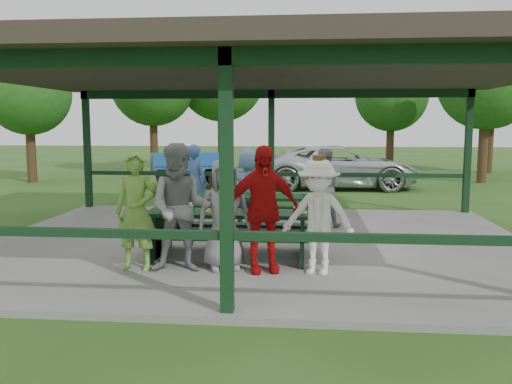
# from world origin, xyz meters

# --- Properties ---
(ground) EXTENTS (90.00, 90.00, 0.00)m
(ground) POSITION_xyz_m (0.00, 0.00, 0.00)
(ground) COLOR #294F18
(ground) RESTS_ON ground
(concrete_slab) EXTENTS (10.00, 8.00, 0.10)m
(concrete_slab) POSITION_xyz_m (0.00, 0.00, 0.05)
(concrete_slab) COLOR slate
(concrete_slab) RESTS_ON ground
(pavilion_structure) EXTENTS (10.60, 8.60, 3.24)m
(pavilion_structure) POSITION_xyz_m (0.00, 0.00, 3.17)
(pavilion_structure) COLOR black
(pavilion_structure) RESTS_ON concrete_slab
(picnic_table_near) EXTENTS (2.72, 1.39, 0.75)m
(picnic_table_near) POSITION_xyz_m (-0.34, -1.20, 0.58)
(picnic_table_near) COLOR black
(picnic_table_near) RESTS_ON concrete_slab
(picnic_table_far) EXTENTS (2.84, 1.39, 0.75)m
(picnic_table_far) POSITION_xyz_m (-0.40, 0.80, 0.58)
(picnic_table_far) COLOR black
(picnic_table_far) RESTS_ON concrete_slab
(table_setting) EXTENTS (2.37, 0.45, 0.10)m
(table_setting) POSITION_xyz_m (-0.51, -1.18, 0.88)
(table_setting) COLOR white
(table_setting) RESTS_ON picnic_table_near
(contestant_green) EXTENTS (0.65, 0.43, 1.76)m
(contestant_green) POSITION_xyz_m (-1.62, -2.09, 0.98)
(contestant_green) COLOR #699C3B
(contestant_green) RESTS_ON concrete_slab
(contestant_grey_left) EXTENTS (0.99, 0.80, 1.89)m
(contestant_grey_left) POSITION_xyz_m (-0.93, -2.14, 1.05)
(contestant_grey_left) COLOR gray
(contestant_grey_left) RESTS_ON concrete_slab
(contestant_grey_mid) EXTENTS (0.93, 0.75, 1.66)m
(contestant_grey_mid) POSITION_xyz_m (-0.32, -1.95, 0.93)
(contestant_grey_mid) COLOR gray
(contestant_grey_mid) RESTS_ON concrete_slab
(contestant_red) EXTENTS (1.18, 0.75, 1.87)m
(contestant_red) POSITION_xyz_m (0.26, -2.04, 1.03)
(contestant_red) COLOR #B40F11
(contestant_red) RESTS_ON concrete_slab
(contestant_white_fedora) EXTENTS (1.21, 0.89, 1.73)m
(contestant_white_fedora) POSITION_xyz_m (1.07, -2.08, 0.94)
(contestant_white_fedora) COLOR white
(contestant_white_fedora) RESTS_ON concrete_slab
(spectator_lblue) EXTENTS (1.61, 1.06, 1.66)m
(spectator_lblue) POSITION_xyz_m (-0.32, 1.52, 0.93)
(spectator_lblue) COLOR #91BDE0
(spectator_lblue) RESTS_ON concrete_slab
(spectator_blue) EXTENTS (0.73, 0.62, 1.71)m
(spectator_blue) POSITION_xyz_m (-1.63, 2.19, 0.96)
(spectator_blue) COLOR #395994
(spectator_blue) RESTS_ON concrete_slab
(spectator_grey) EXTENTS (0.83, 0.66, 1.66)m
(spectator_grey) POSITION_xyz_m (1.24, 1.62, 0.93)
(spectator_grey) COLOR gray
(spectator_grey) RESTS_ON concrete_slab
(pickup_truck) EXTENTS (5.57, 2.79, 1.51)m
(pickup_truck) POSITION_xyz_m (2.06, 9.37, 0.76)
(pickup_truck) COLOR silver
(pickup_truck) RESTS_ON ground
(farm_trailer) EXTENTS (3.79, 2.30, 1.32)m
(farm_trailer) POSITION_xyz_m (-3.17, 9.04, 0.65)
(farm_trailer) COLOR #1C509A
(farm_trailer) RESTS_ON ground
(tree_far_left) EXTENTS (3.82, 3.82, 5.97)m
(tree_far_left) POSITION_xyz_m (-6.16, 14.68, 4.04)
(tree_far_left) COLOR #332114
(tree_far_left) RESTS_ON ground
(tree_left) EXTENTS (4.21, 4.21, 6.58)m
(tree_left) POSITION_xyz_m (-3.27, 16.31, 4.46)
(tree_left) COLOR #332114
(tree_left) RESTS_ON ground
(tree_mid) EXTENTS (3.38, 3.38, 5.29)m
(tree_mid) POSITION_xyz_m (4.78, 16.21, 3.58)
(tree_mid) COLOR #332114
(tree_mid) RESTS_ON ground
(tree_right) EXTENTS (3.63, 3.63, 5.67)m
(tree_right) POSITION_xyz_m (7.63, 11.75, 3.84)
(tree_right) COLOR #332114
(tree_right) RESTS_ON ground
(tree_edge_left) EXTENTS (3.25, 3.25, 5.08)m
(tree_edge_left) POSITION_xyz_m (-9.81, 10.35, 3.44)
(tree_edge_left) COLOR #332114
(tree_edge_left) RESTS_ON ground
(tree_far_right) EXTENTS (3.60, 3.60, 5.63)m
(tree_far_right) POSITION_xyz_m (9.25, 16.10, 3.81)
(tree_far_right) COLOR #332114
(tree_far_right) RESTS_ON ground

